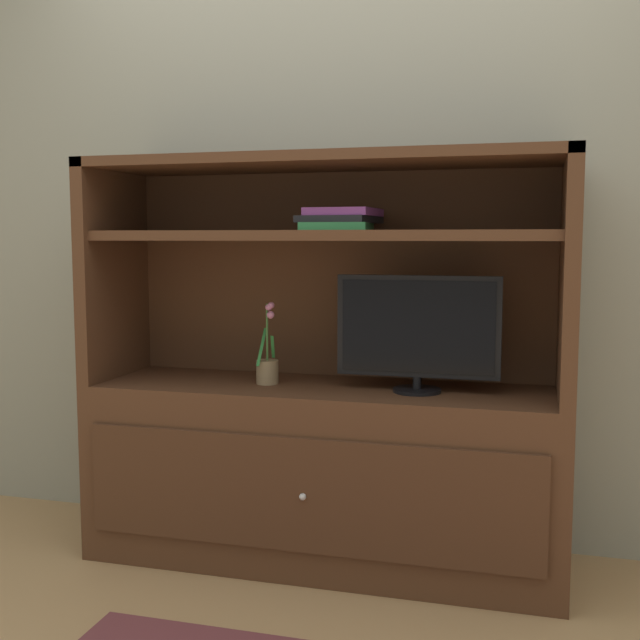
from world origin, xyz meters
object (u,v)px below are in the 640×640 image
object	(u,v)px
media_console	(324,432)
tv_monitor	(418,331)
magazine_stack	(340,220)
potted_plant	(268,366)

from	to	relation	value
media_console	tv_monitor	xyz separation A→B (m)	(0.35, -0.03, 0.40)
tv_monitor	magazine_stack	world-z (taller)	magazine_stack
media_console	potted_plant	world-z (taller)	media_console
media_console	tv_monitor	bearing A→B (deg)	-4.68
media_console	magazine_stack	distance (m)	0.79
media_console	potted_plant	distance (m)	0.32
media_console	tv_monitor	size ratio (longest dim) A/B	3.04
magazine_stack	potted_plant	bearing A→B (deg)	-176.99
media_console	magazine_stack	size ratio (longest dim) A/B	5.09
potted_plant	magazine_stack	distance (m)	0.61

